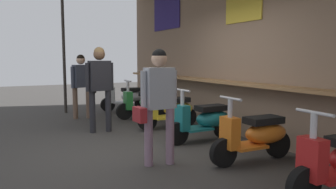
# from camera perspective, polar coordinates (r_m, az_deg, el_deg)

# --- Properties ---
(ground_plane) EXTENTS (29.50, 29.50, 0.00)m
(ground_plane) POSITION_cam_1_polar(r_m,az_deg,el_deg) (5.54, -2.97, -9.35)
(ground_plane) COLOR #383533
(market_stall_facade) EXTENTS (10.54, 2.83, 3.90)m
(market_stall_facade) POSITION_cam_1_polar(r_m,az_deg,el_deg) (6.35, 12.48, 12.24)
(market_stall_facade) COLOR #7F6651
(market_stall_facade) RESTS_ON ground_plane
(scooter_silver) EXTENTS (0.50, 1.40, 0.97)m
(scooter_silver) POSITION_cam_1_polar(r_m,az_deg,el_deg) (9.52, -7.04, -0.45)
(scooter_silver) COLOR #B2B5BA
(scooter_silver) RESTS_ON ground_plane
(scooter_green) EXTENTS (0.46, 1.40, 0.97)m
(scooter_green) POSITION_cam_1_polar(r_m,az_deg,el_deg) (8.28, -3.78, -1.42)
(scooter_green) COLOR #237533
(scooter_green) RESTS_ON ground_plane
(scooter_yellow) EXTENTS (0.46, 1.40, 0.97)m
(scooter_yellow) POSITION_cam_1_polar(r_m,az_deg,el_deg) (7.07, 0.65, -2.72)
(scooter_yellow) COLOR gold
(scooter_yellow) RESTS_ON ground_plane
(scooter_teal) EXTENTS (0.46, 1.40, 0.97)m
(scooter_teal) POSITION_cam_1_polar(r_m,az_deg,el_deg) (5.97, 6.51, -4.42)
(scooter_teal) COLOR #197075
(scooter_teal) RESTS_ON ground_plane
(scooter_orange) EXTENTS (0.46, 1.40, 0.97)m
(scooter_orange) POSITION_cam_1_polar(r_m,az_deg,el_deg) (4.95, 15.18, -6.82)
(scooter_orange) COLOR orange
(scooter_orange) RESTS_ON ground_plane
(shopper_with_handbag) EXTENTS (0.27, 0.64, 1.62)m
(shopper_with_handbag) POSITION_cam_1_polar(r_m,az_deg,el_deg) (4.52, -1.70, -0.20)
(shopper_with_handbag) COLOR gray
(shopper_with_handbag) RESTS_ON ground_plane
(shopper_browsing) EXTENTS (0.24, 0.58, 1.72)m
(shopper_browsing) POSITION_cam_1_polar(r_m,az_deg,el_deg) (6.73, -11.77, 2.53)
(shopper_browsing) COLOR #232328
(shopper_browsing) RESTS_ON ground_plane
(shopper_passing) EXTENTS (0.41, 0.64, 1.59)m
(shopper_passing) POSITION_cam_1_polar(r_m,az_deg,el_deg) (8.41, -14.74, 2.40)
(shopper_passing) COLOR brown
(shopper_passing) RESTS_ON ground_plane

